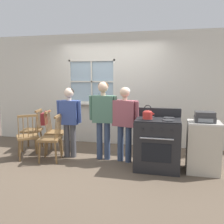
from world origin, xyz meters
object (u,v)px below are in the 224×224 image
side_counter (203,147)px  stereo (205,117)px  handbag (44,119)px  person_teen_center (103,113)px  chair_near_wall (51,139)px  person_elderly_left (69,116)px  stove (158,143)px  chair_near_stove (33,131)px  kettle (148,114)px  chair_by_window (55,133)px  potted_plant (98,101)px  chair_center_cluster (28,137)px  person_adult_right (125,117)px

side_counter → stereo: bearing=-90.0°
handbag → person_teen_center: bearing=-5.9°
chair_near_wall → side_counter: (2.87, 0.11, 0.01)m
person_elderly_left → stove: bearing=-12.7°
chair_near_stove → kettle: size_ratio=3.75×
chair_by_window → chair_near_wall: (0.18, -0.54, 0.00)m
chair_near_wall → potted_plant: potted_plant is taller
chair_near_wall → chair_near_stove: (-0.78, 0.61, 0.00)m
chair_near_stove → person_teen_center: (1.75, -0.26, 0.52)m
potted_plant → side_counter: potted_plant is taller
kettle → potted_plant: (-1.37, 1.53, 0.05)m
side_counter → chair_by_window: bearing=171.9°
potted_plant → handbag: bearing=-134.3°
potted_plant → chair_center_cluster: bearing=-126.7°
chair_by_window → potted_plant: 1.33m
kettle → stereo: (0.96, 0.15, -0.04)m
chair_near_stove → person_adult_right: 2.26m
person_adult_right → potted_plant: size_ratio=5.28×
stove → kettle: size_ratio=4.39×
person_adult_right → kettle: person_adult_right is taller
chair_by_window → potted_plant: bearing=-49.5°
person_adult_right → kettle: 0.63m
chair_center_cluster → potted_plant: bearing=-164.7°
potted_plant → side_counter: (2.33, -1.36, -0.62)m
handbag → kettle: bearing=-13.5°
chair_near_wall → chair_near_stove: same height
potted_plant → stove: bearing=-42.0°
potted_plant → handbag: (-0.95, -0.97, -0.31)m
person_teen_center → stereo: 1.90m
chair_near_wall → side_counter: bearing=82.0°
kettle → potted_plant: size_ratio=0.89×
chair_center_cluster → stove: stove is taller
potted_plant → handbag: 1.39m
person_adult_right → chair_by_window: bearing=-174.4°
person_teen_center → handbag: (-1.39, 0.14, -0.20)m
chair_by_window → kettle: 2.25m
person_teen_center → chair_near_stove: bearing=167.1°
chair_by_window → chair_near_stove: same height
chair_near_stove → person_elderly_left: person_elderly_left is taller
person_adult_right → side_counter: size_ratio=1.63×
person_teen_center → person_adult_right: person_teen_center is taller
kettle → stereo: kettle is taller
stove → handbag: stove is taller
chair_center_cluster → person_adult_right: (1.96, 0.29, 0.45)m
chair_near_wall → chair_by_window: bearing=-171.5°
person_teen_center → stove: person_teen_center is taller
person_adult_right → potted_plant: person_adult_right is taller
chair_near_stove → stove: size_ratio=0.86×
chair_center_cluster → person_adult_right: 2.03m
person_adult_right → kettle: (0.48, -0.38, 0.14)m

